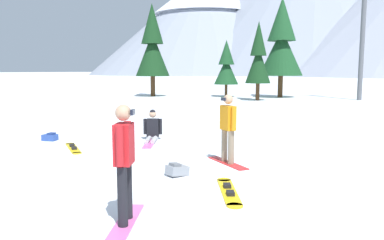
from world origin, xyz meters
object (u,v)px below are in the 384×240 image
at_px(pine_tree_tall, 226,66).
at_px(pine_tree_young, 281,43).
at_px(loose_snowboard_near_right, 73,148).
at_px(backpack_grey, 177,170).
at_px(pine_tree_twin, 152,46).
at_px(snowboarder_foreground, 124,161).
at_px(loose_snowboard_far_spare, 229,191).
at_px(ski_lift_tower, 363,19).
at_px(snowboarder_midground, 228,127).
at_px(snowboarder_background, 152,130).
at_px(backpack_blue, 50,137).
at_px(pine_tree_broad, 258,58).

distance_m(pine_tree_tall, pine_tree_young, 5.02).
bearing_deg(loose_snowboard_near_right, backpack_grey, -14.48).
bearing_deg(pine_tree_twin, snowboarder_foreground, -56.47).
distance_m(loose_snowboard_far_spare, ski_lift_tower, 27.04).
distance_m(snowboarder_midground, pine_tree_twin, 26.04).
xyz_separation_m(snowboarder_midground, snowboarder_background, (-3.50, 1.80, -0.56)).
relative_size(snowboarder_background, ski_lift_tower, 0.16).
relative_size(snowboarder_midground, backpack_blue, 3.15).
xyz_separation_m(backpack_grey, pine_tree_twin, (-15.52, 21.79, 4.30)).
xyz_separation_m(pine_tree_twin, pine_tree_young, (10.36, 4.13, 0.15)).
xyz_separation_m(backpack_blue, pine_tree_tall, (-3.64, 22.69, 2.58)).
xyz_separation_m(snowboarder_foreground, loose_snowboard_near_right, (-4.96, 3.80, -0.94)).
distance_m(pine_tree_twin, ski_lift_tower, 17.24).
bearing_deg(loose_snowboard_far_spare, pine_tree_young, 104.08).
relative_size(loose_snowboard_near_right, backpack_grey, 2.95).
height_order(loose_snowboard_far_spare, pine_tree_broad, pine_tree_broad).
distance_m(snowboarder_foreground, pine_tree_tall, 29.04).
bearing_deg(pine_tree_young, pine_tree_tall, -161.09).
xyz_separation_m(loose_snowboard_near_right, pine_tree_broad, (-1.46, 20.57, 3.24)).
xyz_separation_m(pine_tree_twin, ski_lift_tower, (16.68, 4.00, 1.77)).
relative_size(snowboarder_foreground, pine_tree_young, 0.22).
xyz_separation_m(snowboarder_foreground, snowboarder_background, (-3.69, 6.09, -0.61)).
bearing_deg(snowboarder_foreground, snowboarder_midground, 92.48).
bearing_deg(pine_tree_young, loose_snowboard_near_right, -87.89).
distance_m(snowboarder_midground, loose_snowboard_far_spare, 2.49).
xyz_separation_m(backpack_blue, pine_tree_twin, (-9.60, 20.07, 4.32)).
relative_size(loose_snowboard_near_right, pine_tree_tall, 0.33).
relative_size(snowboarder_background, pine_tree_tall, 0.35).
bearing_deg(pine_tree_twin, ski_lift_tower, 13.49).
height_order(loose_snowboard_far_spare, backpack_blue, backpack_blue).
relative_size(pine_tree_tall, pine_tree_broad, 0.82).
bearing_deg(loose_snowboard_far_spare, pine_tree_tall, 113.86).
xyz_separation_m(snowboarder_midground, ski_lift_tower, (0.63, 24.20, 5.29)).
xyz_separation_m(loose_snowboard_far_spare, backpack_grey, (-1.47, 0.54, 0.11)).
bearing_deg(backpack_grey, backpack_blue, 163.81).
relative_size(snowboarder_foreground, backpack_blue, 3.31).
height_order(loose_snowboard_far_spare, pine_tree_young, pine_tree_young).
xyz_separation_m(snowboarder_background, pine_tree_young, (-2.18, 22.53, 4.23)).
relative_size(loose_snowboard_near_right, pine_tree_twin, 0.20).
bearing_deg(pine_tree_young, snowboarder_midground, -76.85).
bearing_deg(pine_tree_young, pine_tree_broad, -97.32).
xyz_separation_m(pine_tree_broad, ski_lift_tower, (6.86, 4.12, 2.94)).
xyz_separation_m(pine_tree_tall, pine_tree_broad, (3.85, -2.74, 0.58)).
distance_m(loose_snowboard_near_right, backpack_grey, 4.39).
distance_m(loose_snowboard_far_spare, pine_tree_broad, 23.56).
distance_m(snowboarder_background, pine_tree_twin, 22.64).
relative_size(pine_tree_twin, pine_tree_broad, 1.35).
height_order(snowboarder_midground, backpack_blue, snowboarder_midground).
relative_size(loose_snowboard_near_right, ski_lift_tower, 0.15).
height_order(pine_tree_tall, ski_lift_tower, ski_lift_tower).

